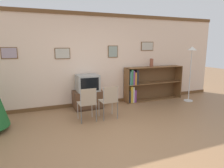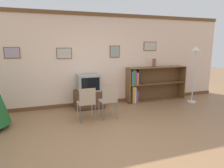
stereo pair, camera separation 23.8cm
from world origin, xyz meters
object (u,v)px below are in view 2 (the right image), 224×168
Objects in this scene: tv_console at (89,99)px; television at (89,83)px; folding_chair_right at (109,100)px; bookshelf at (147,85)px; vase at (154,63)px; folding_chair_left at (87,102)px; standing_lamp at (195,60)px.

tv_console is 1.33× the size of television.
television is 0.75× the size of folding_chair_right.
television is 1.94m from bookshelf.
television is 2.20m from vase.
folding_chair_right is (0.55, 0.00, 0.00)m from folding_chair_left.
television reaches higher than folding_chair_left.
vase is at bearing 152.50° from standing_lamp.
vase reaches higher than tv_console.
standing_lamp is (3.23, -0.49, 0.60)m from television.
standing_lamp reaches higher than folding_chair_right.
television is 2.30× the size of vase.
folding_chair_left is (-0.27, -1.01, 0.22)m from tv_console.
bookshelf reaches higher than folding_chair_right.
folding_chair_right is (0.27, -1.01, 0.22)m from tv_console.
standing_lamp reaches higher than television.
bookshelf reaches higher than television.
bookshelf is 1.65m from standing_lamp.
vase is at bearing 30.01° from folding_chair_right.
folding_chair_right is at bearing -74.81° from tv_console.
vase is at bearing -9.27° from bookshelf.
folding_chair_left is at bearing -171.66° from standing_lamp.
television is 1.07m from folding_chair_left.
folding_chair_left is at bearing -105.23° from television.
folding_chair_right is at bearing -145.99° from bookshelf.
vase is at bearing 24.08° from folding_chair_left.
tv_console is at bearing -176.74° from bookshelf.
folding_chair_right is 3.08× the size of vase.
folding_chair_left is 1.00× the size of folding_chair_right.
vase reaches higher than television.
tv_console is 2.36m from vase.
folding_chair_left is at bearing -105.19° from tv_console.
folding_chair_left is at bearing -153.11° from bookshelf.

